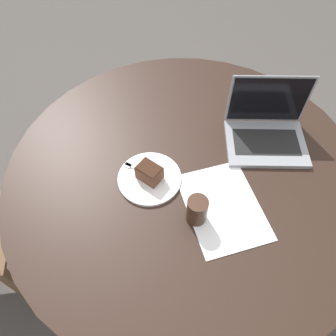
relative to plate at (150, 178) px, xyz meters
name	(u,v)px	position (x,y,z in m)	size (l,w,h in m)	color
ground_plane	(180,247)	(0.09, -0.12, -0.78)	(12.00, 12.00, 0.00)	#4C4742
dining_table	(185,187)	(0.09, -0.12, -0.13)	(1.37, 1.37, 0.78)	black
paper_document	(223,206)	(-0.03, -0.28, 0.00)	(0.42, 0.40, 0.00)	white
plate	(150,178)	(0.00, 0.00, 0.00)	(0.24, 0.24, 0.01)	white
cake_slice	(149,173)	(0.00, 0.00, 0.04)	(0.09, 0.10, 0.06)	brown
fork	(140,170)	(0.02, 0.04, 0.01)	(0.05, 0.17, 0.00)	silver
coffee_glass	(197,210)	(-0.10, -0.21, 0.05)	(0.07, 0.07, 0.11)	#3D2619
laptop	(266,131)	(0.33, -0.38, 0.04)	(0.32, 0.37, 0.25)	gray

